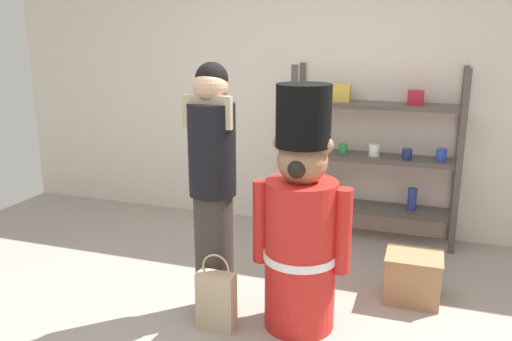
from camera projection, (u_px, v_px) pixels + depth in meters
The scene contains 6 objects.
back_wall at pixel (316, 90), 4.85m from camera, with size 6.40×0.12×2.60m, color silver.
merchandise_shelf at pixel (374, 154), 4.60m from camera, with size 1.45×0.35×1.55m.
teddy_bear_guard at pixel (301, 225), 3.19m from camera, with size 0.62×0.46×1.54m.
person_shopper at pixel (213, 185), 3.31m from camera, with size 0.32×0.30×1.65m.
shopping_bag at pixel (216, 300), 3.27m from camera, with size 0.24×0.11×0.50m.
display_crate at pixel (413, 277), 3.63m from camera, with size 0.38×0.33×0.33m.
Camera 1 is at (1.03, -2.60, 1.82)m, focal length 36.60 mm.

